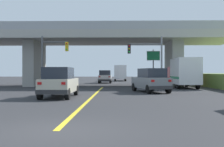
# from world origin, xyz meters

# --- Properties ---
(ground) EXTENTS (160.00, 160.00, 0.00)m
(ground) POSITION_xyz_m (0.00, 26.79, 0.00)
(ground) COLOR #2B2B2D
(overpass_bridge) EXTENTS (31.89, 9.06, 7.28)m
(overpass_bridge) POSITION_xyz_m (0.00, 26.79, 5.24)
(overpass_bridge) COLOR #A8A59E
(overpass_bridge) RESTS_ON ground
(lane_divider_stripe) EXTENTS (0.20, 24.11, 0.01)m
(lane_divider_stripe) POSITION_xyz_m (0.00, 12.06, 0.00)
(lane_divider_stripe) COLOR yellow
(lane_divider_stripe) RESTS_ON ground
(suv_lead) EXTENTS (1.96, 4.64, 2.02)m
(suv_lead) POSITION_xyz_m (-2.19, 10.80, 1.01)
(suv_lead) COLOR #B7B29E
(suv_lead) RESTS_ON ground
(suv_crossing) EXTENTS (3.06, 4.99, 2.02)m
(suv_crossing) POSITION_xyz_m (4.55, 15.87, 1.01)
(suv_crossing) COLOR slate
(suv_crossing) RESTS_ON ground
(box_truck) EXTENTS (2.33, 6.82, 3.18)m
(box_truck) POSITION_xyz_m (8.89, 22.62, 1.66)
(box_truck) COLOR red
(box_truck) RESTS_ON ground
(sedan_oncoming) EXTENTS (2.00, 4.74, 2.02)m
(sedan_oncoming) POSITION_xyz_m (-0.31, 36.78, 1.02)
(sedan_oncoming) COLOR silver
(sedan_oncoming) RESTS_ON ground
(traffic_signal_nearside) EXTENTS (3.60, 0.36, 5.40)m
(traffic_signal_nearside) POSITION_xyz_m (5.02, 20.98, 3.41)
(traffic_signal_nearside) COLOR slate
(traffic_signal_nearside) RESTS_ON ground
(traffic_signal_farside) EXTENTS (2.88, 0.36, 5.54)m
(traffic_signal_farside) POSITION_xyz_m (-5.31, 21.43, 3.52)
(traffic_signal_farside) COLOR #56595E
(traffic_signal_farside) RESTS_ON ground
(highway_sign) EXTENTS (1.54, 0.17, 4.36)m
(highway_sign) POSITION_xyz_m (5.90, 24.93, 3.19)
(highway_sign) COLOR #56595E
(highway_sign) RESTS_ON ground
(semi_truck_distant) EXTENTS (2.33, 6.78, 3.08)m
(semi_truck_distant) POSITION_xyz_m (2.18, 47.90, 1.62)
(semi_truck_distant) COLOR navy
(semi_truck_distant) RESTS_ON ground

